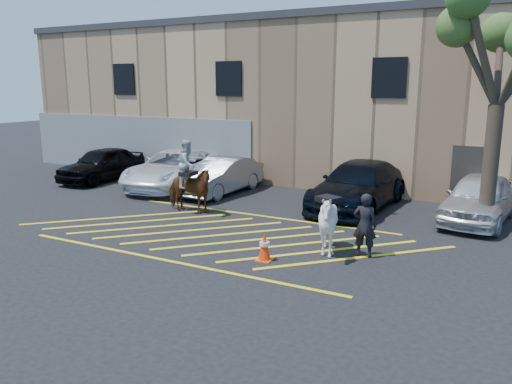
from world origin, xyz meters
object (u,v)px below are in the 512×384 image
at_px(car_black_suv, 102,164).
at_px(traffic_cone, 264,247).
at_px(saddled_white, 328,223).
at_px(mounted_bay, 189,184).
at_px(car_silver_sedan, 221,176).
at_px(car_white_pickup, 174,169).
at_px(car_white_suv, 479,198).
at_px(car_blue_suv, 358,185).
at_px(handler, 365,225).
at_px(tree, 503,35).

distance_m(car_black_suv, traffic_cone, 13.00).
bearing_deg(saddled_white, mounted_bay, 161.54).
relative_size(car_silver_sedan, traffic_cone, 5.98).
height_order(car_black_suv, car_white_pickup, car_white_pickup).
relative_size(car_black_suv, mounted_bay, 1.77).
bearing_deg(mounted_bay, car_white_suv, 20.80).
bearing_deg(car_black_suv, mounted_bay, -24.52).
distance_m(car_silver_sedan, mounted_bay, 3.26).
distance_m(car_blue_suv, handler, 5.32).
bearing_deg(car_silver_sedan, mounted_bay, -75.47).
distance_m(saddled_white, traffic_cone, 1.78).
xyz_separation_m(car_black_suv, handler, (13.60, -4.65, 0.07)).
bearing_deg(handler, car_white_pickup, -31.68).
bearing_deg(mounted_bay, car_white_pickup, 133.00).
xyz_separation_m(car_silver_sedan, car_blue_suv, (5.62, 0.26, 0.10)).
bearing_deg(car_black_suv, saddled_white, -22.32).
relative_size(car_black_suv, tree, 0.62).
height_order(car_white_pickup, handler, handler).
relative_size(car_blue_suv, handler, 3.36).
xyz_separation_m(car_white_suv, traffic_cone, (-4.48, -6.49, -0.41)).
relative_size(car_white_suv, handler, 2.72).
bearing_deg(traffic_cone, saddled_white, 43.61).
bearing_deg(saddled_white, tree, 49.04).
bearing_deg(tree, car_white_pickup, 174.53).
xyz_separation_m(saddled_white, tree, (3.51, 4.04, 4.85)).
bearing_deg(car_blue_suv, car_black_suv, -174.16).
xyz_separation_m(mounted_bay, saddled_white, (5.71, -1.91, -0.19)).
bearing_deg(mounted_bay, handler, -13.79).
distance_m(car_silver_sedan, traffic_cone, 8.11).
relative_size(saddled_white, traffic_cone, 2.65).
distance_m(car_white_pickup, car_silver_sedan, 2.43).
bearing_deg(tree, car_blue_suv, 162.98).
bearing_deg(car_white_pickup, car_blue_suv, -6.73).
bearing_deg(mounted_bay, tree, 13.02).
distance_m(mounted_bay, saddled_white, 6.03).
distance_m(handler, saddled_white, 0.94).
height_order(car_silver_sedan, handler, handler).
relative_size(car_blue_suv, mounted_bay, 2.21).
relative_size(handler, traffic_cone, 2.29).
distance_m(car_white_suv, tree, 5.09).
height_order(car_white_suv, saddled_white, saddled_white).
height_order(car_silver_sedan, car_blue_suv, car_blue_suv).
bearing_deg(car_silver_sedan, handler, -30.60).
bearing_deg(car_white_pickup, saddled_white, -38.28).
distance_m(car_white_suv, traffic_cone, 7.90).
xyz_separation_m(car_blue_suv, tree, (4.26, -1.30, 4.88)).
bearing_deg(handler, tree, -129.55).
distance_m(car_white_pickup, tree, 13.30).
relative_size(car_white_pickup, traffic_cone, 7.81).
bearing_deg(traffic_cone, car_black_suv, 151.89).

